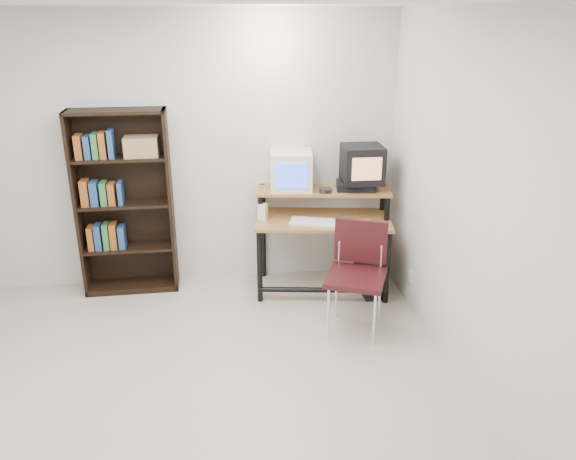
{
  "coord_description": "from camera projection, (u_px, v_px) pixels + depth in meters",
  "views": [
    {
      "loc": [
        0.32,
        -3.29,
        2.54
      ],
      "look_at": [
        0.85,
        1.1,
        0.83
      ],
      "focal_mm": 35.0,
      "sensor_mm": 36.0,
      "label": 1
    }
  ],
  "objects": [
    {
      "name": "bookshelf",
      "position": [
        125.0,
        201.0,
        5.25
      ],
      "size": [
        0.88,
        0.31,
        1.75
      ],
      "rotation": [
        0.0,
        0.0,
        0.02
      ],
      "color": "black",
      "rests_on": "floor"
    },
    {
      "name": "back_wall",
      "position": [
        187.0,
        153.0,
        5.31
      ],
      "size": [
        4.0,
        0.01,
        2.6
      ],
      "primitive_type": "cube",
      "color": "beige",
      "rests_on": "floor"
    },
    {
      "name": "school_chair",
      "position": [
        358.0,
        265.0,
        4.67
      ],
      "size": [
        0.61,
        0.61,
        0.93
      ],
      "rotation": [
        0.0,
        0.0,
        -0.38
      ],
      "color": "black",
      "rests_on": "floor"
    },
    {
      "name": "cd_spindle",
      "position": [
        325.0,
        191.0,
        5.22
      ],
      "size": [
        0.13,
        0.13,
        0.05
      ],
      "primitive_type": "cylinder",
      "rotation": [
        0.0,
        0.0,
        0.04
      ],
      "color": "#26262B",
      "rests_on": "computer_desk"
    },
    {
      "name": "right_wall",
      "position": [
        481.0,
        215.0,
        3.68
      ],
      "size": [
        0.01,
        4.0,
        2.6
      ],
      "primitive_type": "cube",
      "color": "beige",
      "rests_on": "floor"
    },
    {
      "name": "vcr",
      "position": [
        356.0,
        186.0,
        5.31
      ],
      "size": [
        0.4,
        0.31,
        0.08
      ],
      "primitive_type": "cube",
      "rotation": [
        0.0,
        0.0,
        -0.16
      ],
      "color": "black",
      "rests_on": "computer_desk"
    },
    {
      "name": "floor",
      "position": [
        186.0,
        402.0,
        3.93
      ],
      "size": [
        4.0,
        4.0,
        0.01
      ],
      "primitive_type": "cube",
      "color": "#BAAE9A",
      "rests_on": "ground"
    },
    {
      "name": "crt_monitor",
      "position": [
        291.0,
        170.0,
        5.29
      ],
      "size": [
        0.43,
        0.43,
        0.37
      ],
      "rotation": [
        0.0,
        0.0,
        -0.11
      ],
      "color": "silver",
      "rests_on": "computer_desk"
    },
    {
      "name": "desk_speaker",
      "position": [
        263.0,
        212.0,
        5.24
      ],
      "size": [
        0.1,
        0.1,
        0.17
      ],
      "primitive_type": "cube",
      "rotation": [
        0.0,
        0.0,
        -0.4
      ],
      "color": "silver",
      "rests_on": "computer_desk"
    },
    {
      "name": "mouse",
      "position": [
        364.0,
        222.0,
        5.17
      ],
      "size": [
        0.1,
        0.06,
        0.03
      ],
      "primitive_type": "cube",
      "rotation": [
        0.0,
        0.0,
        -0.03
      ],
      "color": "white",
      "rests_on": "mousepad"
    },
    {
      "name": "crt_tv",
      "position": [
        362.0,
        164.0,
        5.24
      ],
      "size": [
        0.37,
        0.37,
        0.35
      ],
      "rotation": [
        0.0,
        0.0,
        -0.01
      ],
      "color": "black",
      "rests_on": "vcr"
    },
    {
      "name": "keyboard",
      "position": [
        316.0,
        223.0,
        5.16
      ],
      "size": [
        0.51,
        0.34,
        0.03
      ],
      "primitive_type": "cube",
      "rotation": [
        0.0,
        0.0,
        -0.31
      ],
      "color": "silver",
      "rests_on": "computer_desk"
    },
    {
      "name": "computer_desk",
      "position": [
        323.0,
        222.0,
        5.32
      ],
      "size": [
        1.33,
        0.8,
        0.98
      ],
      "rotation": [
        0.0,
        0.0,
        -0.14
      ],
      "color": "olive",
      "rests_on": "floor"
    },
    {
      "name": "ceiling",
      "position": [
        154.0,
        1.0,
        2.99
      ],
      "size": [
        4.0,
        4.0,
        0.01
      ],
      "primitive_type": "cube",
      "color": "white",
      "rests_on": "back_wall"
    },
    {
      "name": "pc_tower",
      "position": [
        370.0,
        271.0,
        5.43
      ],
      "size": [
        0.22,
        0.46,
        0.42
      ],
      "primitive_type": "cube",
      "rotation": [
        0.0,
        0.0,
        0.05
      ],
      "color": "black",
      "rests_on": "floor"
    },
    {
      "name": "mousepad",
      "position": [
        363.0,
        225.0,
        5.16
      ],
      "size": [
        0.23,
        0.19,
        0.01
      ],
      "primitive_type": "cube",
      "rotation": [
        0.0,
        0.0,
        0.04
      ],
      "color": "black",
      "rests_on": "computer_desk"
    },
    {
      "name": "wall_outlet",
      "position": [
        411.0,
        277.0,
        5.11
      ],
      "size": [
        0.02,
        0.08,
        0.12
      ],
      "primitive_type": "cube",
      "color": "beige",
      "rests_on": "right_wall"
    }
  ]
}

